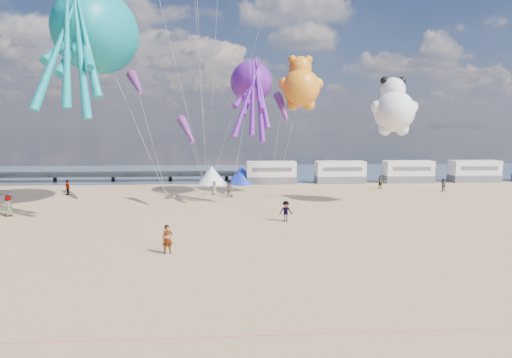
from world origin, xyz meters
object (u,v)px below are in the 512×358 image
windsock_right (187,130)px  motorhome_0 (271,173)px  beachgoer_2 (286,211)px  beachgoer_6 (214,188)px  kite_octopus_purple (251,82)px  kite_teddy_orange (301,88)px  tent_white (212,175)px  windsock_left (136,83)px  sandbag_d (269,196)px  tent_blue (241,175)px  sandbag_b (231,195)px  sandbag_a (167,198)px  kite_octopus_teal (96,32)px  standing_person (167,239)px  kite_panda (394,111)px  windsock_mid (282,107)px  motorhome_3 (474,171)px  beachgoer_3 (67,187)px  beachgoer_7 (443,186)px  motorhome_2 (408,172)px  sandbag_c (276,196)px  sandbag_e (208,195)px  beachgoer_0 (9,206)px  beachgoer_1 (229,189)px

windsock_right → motorhome_0: bearing=40.7°
beachgoer_2 → beachgoer_6: (-6.19, 15.01, -0.08)m
kite_octopus_purple → kite_teddy_orange: bearing=9.1°
tent_white → motorhome_0: bearing=0.0°
windsock_left → kite_octopus_purple: bearing=-3.8°
sandbag_d → windsock_right: windsock_right is taller
tent_blue → sandbag_d: 11.89m
kite_teddy_orange → windsock_left: kite_teddy_orange is taller
tent_blue → sandbag_b: tent_blue is taller
sandbag_a → kite_octopus_teal: bearing=-137.3°
beachgoer_2 → kite_octopus_purple: 17.90m
kite_octopus_purple → standing_person: bearing=-96.0°
kite_panda → windsock_left: size_ratio=1.06×
sandbag_a → windsock_mid: windsock_mid is taller
kite_panda → windsock_left: bearing=-172.2°
beachgoer_6 → motorhome_3: bearing=26.5°
beachgoer_3 → beachgoer_7: bearing=45.1°
tent_white → beachgoer_3: 18.24m
motorhome_3 → beachgoer_6: size_ratio=4.28×
motorhome_2 → sandbag_c: (-19.58, -11.55, -1.39)m
motorhome_3 → sandbag_e: bearing=-164.4°
standing_person → kite_octopus_teal: size_ratio=0.13×
beachgoer_6 → sandbag_d: bearing=-5.2°
tent_white → kite_teddy_orange: (10.10, -11.37, 10.67)m
beachgoer_0 → sandbag_d: 25.27m
tent_white → beachgoer_6: tent_white is taller
beachgoer_2 → beachgoer_3: 27.76m
beachgoer_1 → beachgoer_7: beachgoer_1 is taller
motorhome_2 → kite_octopus_purple: bearing=-153.1°
beachgoer_7 → windsock_mid: size_ratio=0.23×
beachgoer_0 → windsock_right: size_ratio=0.40×
motorhome_3 → tent_white: motorhome_3 is taller
kite_octopus_purple → beachgoer_1: bearing=-165.4°
motorhome_0 → sandbag_e: motorhome_0 is taller
beachgoer_3 → windsock_right: windsock_right is taller
sandbag_e → sandbag_a: bearing=-155.3°
motorhome_2 → sandbag_c: 22.78m
beachgoer_3 → sandbag_d: size_ratio=3.44×
motorhome_2 → sandbag_a: (-31.39, -12.18, -1.39)m
kite_teddy_orange → beachgoer_6: bearing=169.8°
kite_octopus_purple → sandbag_e: bearing=177.5°
windsock_mid → windsock_right: size_ratio=1.50×
kite_octopus_purple → windsock_left: (-11.62, -3.08, -0.47)m
tent_white → motorhome_3: bearing=0.0°
sandbag_c → sandbag_e: bearing=170.1°
sandbag_d → tent_white: bearing=119.8°
tent_white → kite_octopus_teal: kite_octopus_teal is taller
sandbag_b → kite_octopus_teal: size_ratio=0.04×
beachgoer_0 → kite_teddy_orange: (26.98, 9.48, 10.97)m
kite_teddy_orange → kite_octopus_purple: bearing=178.6°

